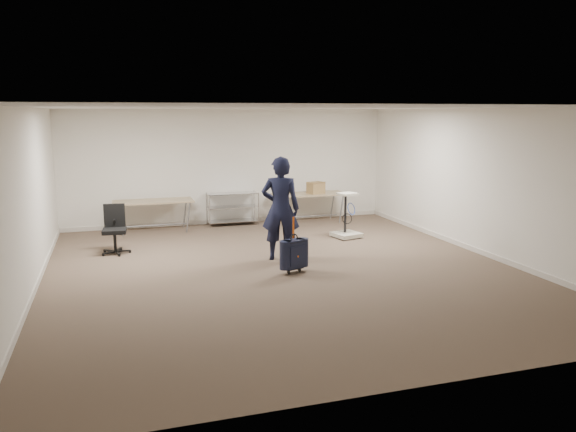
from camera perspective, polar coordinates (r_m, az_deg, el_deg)
name	(u,v)px	position (r m, az deg, el deg)	size (l,w,h in m)	color
ground	(283,270)	(9.89, -0.54, -5.49)	(9.00, 9.00, 0.00)	#4D3E2F
room_shell	(262,249)	(11.16, -2.62, -3.37)	(8.00, 9.00, 9.00)	silver
folding_table_left	(153,203)	(13.23, -13.53, 1.32)	(1.80, 0.75, 0.73)	#8C7055
folding_table_right	(309,195)	(14.01, 2.16, 2.10)	(1.80, 0.75, 0.73)	#8C7055
wire_shelf	(232,207)	(13.77, -5.66, 0.91)	(1.22, 0.47, 0.80)	#B9BBC0
person	(280,209)	(10.38, -0.77, 0.76)	(0.71, 0.46, 1.94)	black
suitcase	(294,254)	(9.63, 0.62, -3.88)	(0.40, 0.30, 0.98)	black
office_chair	(115,239)	(11.49, -17.16, -2.21)	(0.58, 0.58, 0.95)	black
equipment_cart	(347,226)	(12.40, 5.98, -1.00)	(0.66, 0.66, 1.00)	beige
cardboard_box	(316,188)	(13.97, 2.84, 2.89)	(0.38, 0.29, 0.29)	#9C7848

